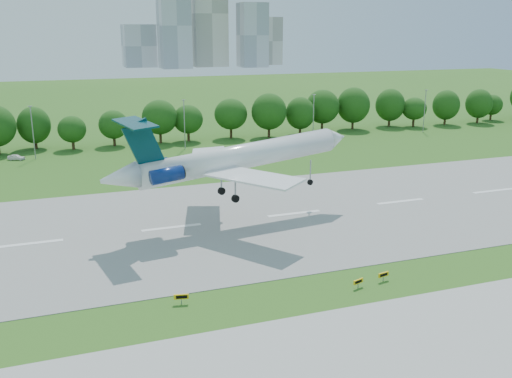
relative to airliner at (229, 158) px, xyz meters
name	(u,v)px	position (x,y,z in m)	size (l,w,h in m)	color
ground	(217,300)	(-8.97, -24.66, -10.11)	(600.00, 600.00, 0.00)	#255917
runway	(172,228)	(-8.97, 0.34, -10.07)	(400.00, 45.00, 0.08)	gray
tree_line	(118,121)	(-8.97, 67.34, -3.93)	(288.40, 8.40, 10.40)	#382314
light_poles	(112,127)	(-11.47, 57.34, -3.78)	(175.90, 0.25, 12.19)	gray
skyline	(203,26)	(91.19, 365.95, 20.35)	(127.00, 52.00, 80.00)	#B2B2B7
airliner	(229,158)	(0.00, 0.00, 0.00)	(41.26, 29.64, 13.34)	white
taxi_sign_left	(181,297)	(-12.87, -24.31, -9.27)	(1.64, 0.51, 1.15)	gray
taxi_sign_centre	(358,282)	(7.25, -27.17, -9.34)	(1.47, 0.62, 1.05)	gray
taxi_sign_right	(383,275)	(10.97, -26.54, -9.32)	(1.54, 0.49, 1.08)	gray
service_vehicle_b	(16,157)	(-33.08, 57.78, -9.47)	(1.52, 3.78, 1.29)	white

